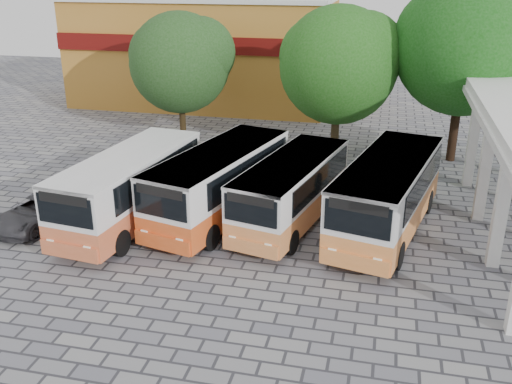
% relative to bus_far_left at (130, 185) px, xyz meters
% --- Properties ---
extents(ground, '(90.00, 90.00, 0.00)m').
position_rel_bus_far_left_xyz_m(ground, '(6.86, -2.26, -1.79)').
color(ground, slate).
rests_on(ground, ground).
extents(shophouse_block, '(20.40, 10.40, 8.30)m').
position_rel_bus_far_left_xyz_m(shophouse_block, '(-4.14, 23.72, 2.37)').
color(shophouse_block, '#A86E23').
rests_on(shophouse_block, ground).
extents(bus_far_left, '(3.62, 8.86, 3.10)m').
position_rel_bus_far_left_xyz_m(bus_far_left, '(0.00, 0.00, 0.00)').
color(bus_far_left, '#CC5F35').
rests_on(bus_far_left, ground).
extents(bus_centre_left, '(4.62, 9.11, 3.12)m').
position_rel_bus_far_left_xyz_m(bus_centre_left, '(3.58, 1.34, 0.01)').
color(bus_centre_left, '#D34F1B').
rests_on(bus_centre_left, ground).
extents(bus_centre_right, '(4.11, 8.38, 2.88)m').
position_rel_bus_far_left_xyz_m(bus_centre_right, '(6.73, 1.51, -0.13)').
color(bus_centre_right, '#D37C3E').
rests_on(bus_centre_right, ground).
extents(bus_far_right, '(4.61, 9.28, 3.18)m').
position_rel_bus_far_left_xyz_m(bus_far_right, '(10.72, 1.51, 0.05)').
color(bus_far_right, orange).
rests_on(bus_far_right, ground).
extents(tree_left, '(6.57, 6.25, 7.97)m').
position_rel_bus_far_left_xyz_m(tree_left, '(-2.31, 13.07, 3.26)').
color(tree_left, '#322412').
rests_on(tree_left, ground).
extents(tree_middle, '(7.01, 6.67, 8.58)m').
position_rel_bus_far_left_xyz_m(tree_middle, '(7.62, 11.87, 3.67)').
color(tree_middle, '#42341F').
rests_on(tree_middle, ground).
extents(tree_right, '(7.90, 7.53, 10.22)m').
position_rel_bus_far_left_xyz_m(tree_right, '(14.30, 12.21, 4.91)').
color(tree_right, black).
rests_on(tree_right, ground).
extents(parked_car, '(2.91, 4.85, 1.26)m').
position_rel_bus_far_left_xyz_m(parked_car, '(-3.81, -1.07, -1.16)').
color(parked_car, '#333337').
rests_on(parked_car, ground).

